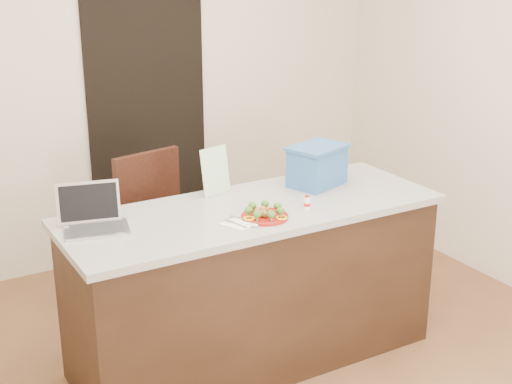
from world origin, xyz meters
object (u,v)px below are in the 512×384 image
plate (265,216)px  blue_box (317,165)px  napkin (239,223)px  laptop (93,216)px  island (253,284)px  chair (156,227)px  yogurt_bottle (307,203)px

plate → blue_box: size_ratio=0.62×
napkin → laptop: size_ratio=0.40×
plate → napkin: 0.15m
island → plate: plate is taller
blue_box → napkin: bearing=-174.6°
plate → napkin: plate is taller
chair → yogurt_bottle: bearing=-74.2°
laptop → chair: 0.94m
laptop → napkin: bearing=-12.4°
blue_box → chair: (-0.76, 0.63, -0.45)m
napkin → yogurt_bottle: size_ratio=1.91×
napkin → chair: chair is taller
island → laptop: 0.99m
island → plate: (-0.03, -0.17, 0.47)m
plate → chair: (-0.22, 0.94, -0.34)m
yogurt_bottle → plate: bearing=-178.2°
yogurt_bottle → island: bearing=145.1°
island → blue_box: bearing=15.1°
yogurt_bottle → chair: (-0.49, 0.93, -0.36)m
plate → napkin: size_ratio=1.73×
yogurt_bottle → blue_box: 0.41m
laptop → island: bearing=4.4°
island → blue_box: blue_box is taller
napkin → yogurt_bottle: (0.42, 0.02, 0.03)m
yogurt_bottle → laptop: size_ratio=0.21×
island → chair: 0.82m
plate → yogurt_bottle: yogurt_bottle is taller
yogurt_bottle → chair: chair is taller
island → yogurt_bottle: size_ratio=27.88×
yogurt_bottle → blue_box: (0.27, 0.30, 0.09)m
laptop → blue_box: size_ratio=0.90×
island → napkin: size_ratio=14.60×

